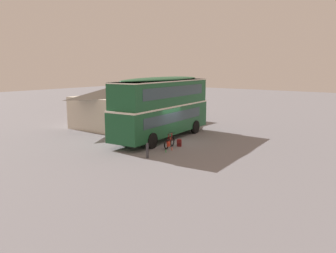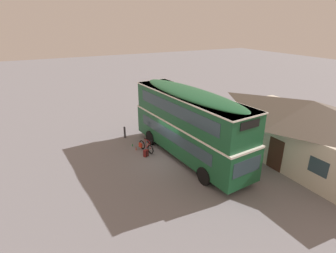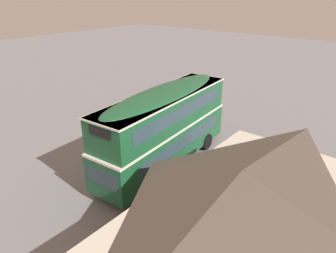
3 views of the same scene
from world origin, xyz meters
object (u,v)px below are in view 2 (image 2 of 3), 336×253
object	(u,v)px
double_decker_bus	(189,122)
water_bottle_red_squeeze	(136,149)
water_bottle_green_metal	(132,145)
touring_bicycle	(145,146)
backpack_on_ground	(146,153)
kerb_bollard	(125,132)

from	to	relation	value
double_decker_bus	water_bottle_red_squeeze	size ratio (longest dim) A/B	44.38
water_bottle_green_metal	water_bottle_red_squeeze	distance (m)	0.71
touring_bicycle	backpack_on_ground	size ratio (longest dim) A/B	3.14
double_decker_bus	touring_bicycle	xyz separation A→B (m)	(-2.19, -2.30, -2.27)
backpack_on_ground	kerb_bollard	distance (m)	3.79
water_bottle_green_metal	kerb_bollard	bearing A→B (deg)	179.07
backpack_on_ground	double_decker_bus	bearing A→B (deg)	61.16
double_decker_bus	backpack_on_ground	bearing A→B (deg)	-118.84
water_bottle_green_metal	double_decker_bus	bearing A→B (deg)	40.67
water_bottle_red_squeeze	double_decker_bus	bearing A→B (deg)	47.16
backpack_on_ground	kerb_bollard	xyz separation A→B (m)	(-3.77, -0.27, 0.22)
touring_bicycle	double_decker_bus	bearing A→B (deg)	46.32
touring_bicycle	water_bottle_red_squeeze	size ratio (longest dim) A/B	7.08
backpack_on_ground	water_bottle_red_squeeze	world-z (taller)	backpack_on_ground
double_decker_bus	touring_bicycle	size ratio (longest dim) A/B	6.27
backpack_on_ground	touring_bicycle	bearing A→B (deg)	158.83
double_decker_bus	backpack_on_ground	xyz separation A→B (m)	(-1.43, -2.60, -2.37)
double_decker_bus	water_bottle_red_squeeze	world-z (taller)	double_decker_bus
double_decker_bus	kerb_bollard	bearing A→B (deg)	-151.16
backpack_on_ground	kerb_bollard	bearing A→B (deg)	-175.92
kerb_bollard	double_decker_bus	bearing A→B (deg)	28.84
double_decker_bus	kerb_bollard	world-z (taller)	double_decker_bus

